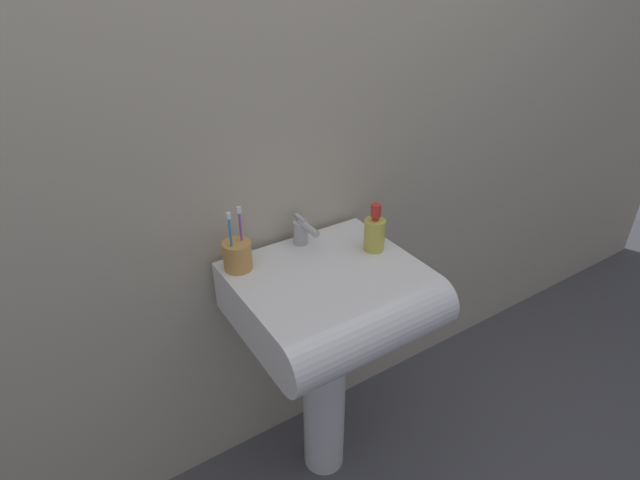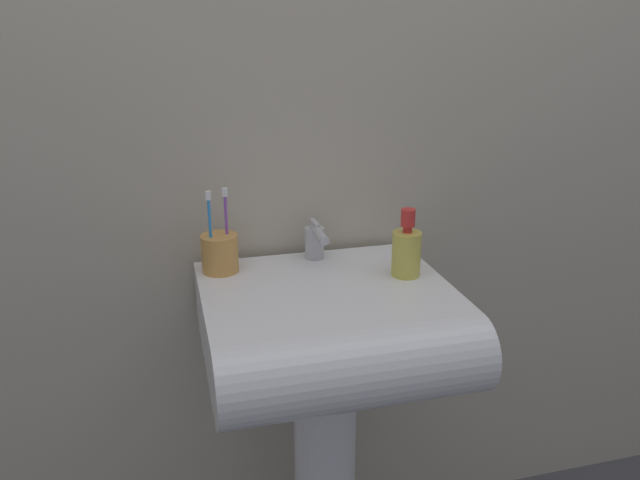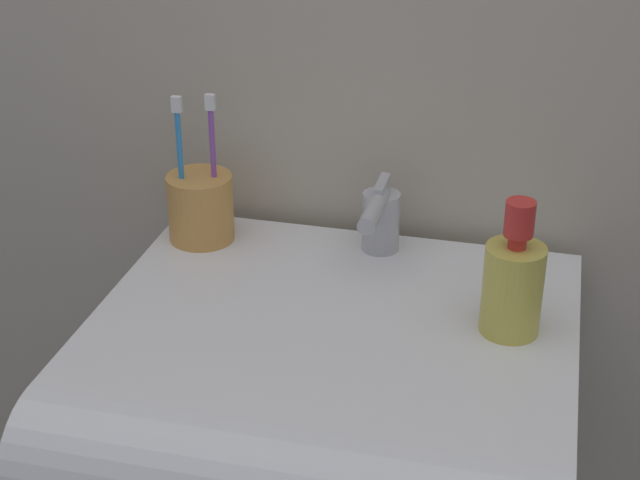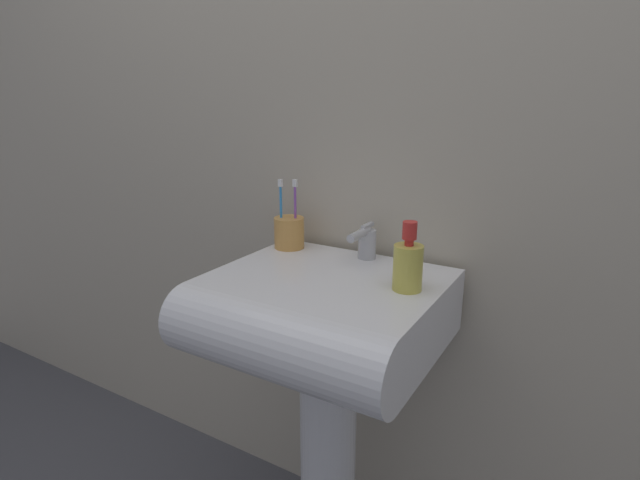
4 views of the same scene
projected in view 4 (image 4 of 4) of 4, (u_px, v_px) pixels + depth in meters
wall_back at (378, 133)px, 1.33m from camera, size 5.00×0.05×2.40m
sink_pedestal at (328, 456)px, 1.35m from camera, size 0.15×0.15×0.72m
sink_basin at (316, 316)px, 1.18m from camera, size 0.54×0.51×0.16m
faucet at (366, 242)px, 1.31m from camera, size 0.05×0.13×0.09m
toothbrush_cup at (289, 232)px, 1.42m from camera, size 0.09×0.09×0.20m
soap_bottle at (408, 265)px, 1.10m from camera, size 0.07×0.07×0.16m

